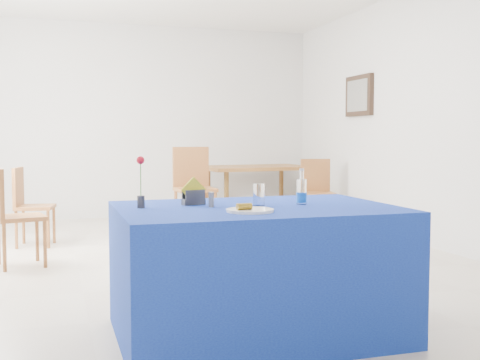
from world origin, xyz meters
name	(u,v)px	position (x,y,z in m)	size (l,w,h in m)	color
floor	(202,263)	(0.00, 0.00, 0.00)	(7.00, 7.00, 0.00)	beige
room_shell	(202,73)	(0.00, 0.00, 1.75)	(7.00, 7.00, 7.00)	silver
picture_frame	(359,96)	(2.47, 1.60, 1.70)	(0.06, 0.64, 0.52)	black
picture_art	(358,96)	(2.44, 1.60, 1.70)	(0.02, 0.52, 0.40)	#998C66
plate	(250,210)	(-0.30, -2.30, 0.77)	(0.26, 0.26, 0.01)	white
drinking_glass	(259,195)	(-0.15, -2.04, 0.82)	(0.07, 0.07, 0.13)	silver
salt_shaker	(211,200)	(-0.44, -2.03, 0.80)	(0.03, 0.03, 0.09)	slate
pepper_shaker	(211,199)	(-0.43, -2.00, 0.80)	(0.03, 0.03, 0.09)	#5C5D61
blue_table	(256,270)	(-0.18, -2.06, 0.38)	(1.60, 1.10, 0.76)	#102595
water_bottle	(301,192)	(0.12, -2.04, 0.83)	(0.06, 0.06, 0.21)	white
napkin_holder	(193,197)	(-0.51, -1.87, 0.81)	(0.15, 0.08, 0.17)	#353539
rose_vase	(141,184)	(-0.83, -1.95, 0.90)	(0.05, 0.05, 0.30)	#27262C
oak_table	(256,171)	(1.49, 2.84, 0.68)	(1.63, 1.15, 0.76)	olive
chair_bg_left	(193,182)	(0.37, 2.01, 0.60)	(0.48, 0.48, 1.05)	brown
chair_bg_right	(317,188)	(1.99, 1.82, 0.51)	(0.46, 0.46, 0.88)	brown
chair_win_a	(11,210)	(-1.67, 0.34, 0.52)	(0.48, 0.48, 0.89)	brown
chair_win_b	(28,201)	(-1.57, 1.41, 0.49)	(0.44, 0.44, 0.85)	brown
banana_pieces	(244,206)	(-0.33, -2.32, 0.79)	(0.09, 0.04, 0.04)	gold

